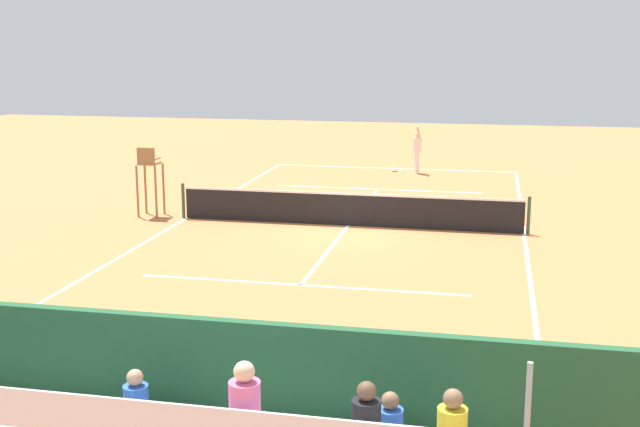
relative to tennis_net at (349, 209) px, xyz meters
name	(u,v)px	position (x,y,z in m)	size (l,w,h in m)	color
ground_plane	(348,226)	(0.00, 0.00, -0.50)	(60.00, 60.00, 0.00)	#D17542
court_line_markings	(349,225)	(0.00, -0.04, -0.50)	(10.10, 22.20, 0.01)	white
tennis_net	(349,209)	(0.00, 0.00, 0.00)	(10.30, 0.10, 1.07)	black
backdrop_wall	(157,389)	(0.00, 14.00, 0.50)	(18.00, 0.16, 2.00)	#235633
umpire_chair	(149,174)	(6.20, -0.06, 0.81)	(0.67, 0.67, 2.14)	olive
courtside_bench	(405,419)	(-3.09, 13.27, 0.06)	(1.80, 0.40, 0.93)	#33383D
tennis_player	(417,148)	(-1.03, -9.98, 0.51)	(0.46, 0.56, 1.93)	white
tennis_racket	(400,171)	(-0.34, -10.28, -0.49)	(0.54, 0.49, 0.03)	black
tennis_ball_near	(372,188)	(0.21, -6.11, -0.47)	(0.07, 0.07, 0.07)	#CCDB33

